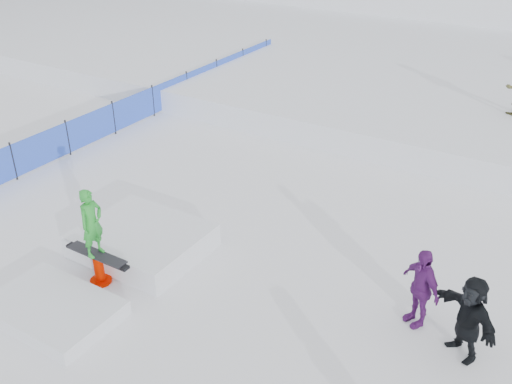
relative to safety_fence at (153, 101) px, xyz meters
The scene contains 6 objects.
ground 9.28m from the safety_fence, 45.44° to the right, with size 120.00×120.00×0.00m, color white.
snow_midrise 11.43m from the safety_fence, 55.34° to the left, with size 50.00×18.00×0.80m, color white.
safety_fence is the anchor object (origin of this frame).
spectator_purple 12.41m from the safety_fence, 26.89° to the right, with size 0.93×0.39×1.59m, color #611F73.
spectator_dark 13.41m from the safety_fence, 26.44° to the right, with size 1.46×0.47×1.58m, color black.
jib_rail_feature 8.93m from the safety_fence, 53.89° to the right, with size 2.60×4.40×2.11m.
Camera 1 is at (6.33, -7.46, 7.14)m, focal length 40.00 mm.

